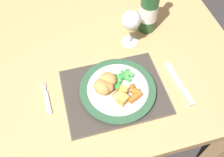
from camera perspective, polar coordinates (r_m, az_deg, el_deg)
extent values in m
plane|color=#383333|center=(1.59, -3.36, -11.37)|extent=(6.00, 6.00, 0.00)
cube|color=tan|center=(0.97, -5.43, 5.65)|extent=(1.11, 0.89, 0.04)
cube|color=tan|center=(1.27, 23.50, -14.37)|extent=(0.06, 0.06, 0.70)
cube|color=tan|center=(1.61, 10.48, 10.83)|extent=(0.06, 0.06, 0.70)
cube|color=brown|center=(0.84, 0.54, -3.06)|extent=(0.34, 0.26, 0.01)
cube|color=#3C352E|center=(0.84, 0.54, -2.93)|extent=(0.33, 0.26, 0.00)
cylinder|color=silver|center=(0.83, 1.31, -2.75)|extent=(0.21, 0.21, 0.01)
cylinder|color=#2D5638|center=(0.82, 1.32, -2.42)|extent=(0.25, 0.25, 0.01)
cylinder|color=silver|center=(0.82, 1.32, -2.29)|extent=(0.20, 0.20, 0.00)
ellipsoid|color=tan|center=(0.82, -0.94, -0.21)|extent=(0.08, 0.08, 0.04)
ellipsoid|color=#B77F3D|center=(0.80, -1.84, -1.77)|extent=(0.08, 0.07, 0.04)
ellipsoid|color=tan|center=(0.81, -1.76, -1.64)|extent=(0.08, 0.08, 0.04)
ellipsoid|color=tan|center=(0.80, -2.31, -2.00)|extent=(0.07, 0.08, 0.04)
cube|color=green|center=(0.84, 3.80, -0.21)|extent=(0.02, 0.02, 0.01)
cube|color=#4CA84C|center=(0.84, 3.31, 0.41)|extent=(0.02, 0.03, 0.01)
cube|color=green|center=(0.84, 1.24, 0.23)|extent=(0.02, 0.03, 0.01)
cube|color=#4CA84C|center=(0.83, 1.38, -0.30)|extent=(0.02, 0.03, 0.01)
cube|color=green|center=(0.84, 1.81, 0.10)|extent=(0.02, 0.03, 0.01)
cube|color=#338438|center=(0.82, 1.41, -1.91)|extent=(0.03, 0.02, 0.01)
cube|color=#338438|center=(0.85, 3.44, 1.56)|extent=(0.02, 0.02, 0.01)
cube|color=#338438|center=(0.84, 2.43, 0.55)|extent=(0.02, 0.03, 0.01)
cube|color=green|center=(0.85, 2.36, 1.26)|extent=(0.01, 0.02, 0.01)
cube|color=#4CA84C|center=(0.85, 4.19, 0.97)|extent=(0.03, 0.03, 0.01)
cube|color=#338438|center=(0.82, 1.34, -1.91)|extent=(0.02, 0.03, 0.01)
cylinder|color=orange|center=(0.81, 4.92, -2.64)|extent=(0.02, 0.04, 0.02)
cylinder|color=orange|center=(0.80, 1.71, -3.12)|extent=(0.05, 0.04, 0.02)
cylinder|color=orange|center=(0.80, 5.25, -4.29)|extent=(0.05, 0.04, 0.02)
cylinder|color=orange|center=(0.81, 5.14, -2.82)|extent=(0.04, 0.03, 0.02)
cube|color=silver|center=(0.85, -14.51, -5.37)|extent=(0.02, 0.09, 0.01)
cube|color=silver|center=(0.87, -15.10, -2.54)|extent=(0.01, 0.02, 0.01)
cube|color=silver|center=(0.89, -14.95, -1.40)|extent=(0.00, 0.02, 0.00)
cube|color=silver|center=(0.89, -15.20, -1.46)|extent=(0.00, 0.02, 0.00)
cube|color=silver|center=(0.89, -15.45, -1.53)|extent=(0.00, 0.02, 0.00)
cube|color=silver|center=(0.89, -15.69, -1.60)|extent=(0.00, 0.02, 0.00)
cube|color=silver|center=(0.91, 14.01, 0.72)|extent=(0.03, 0.12, 0.00)
cube|color=#B2B2B7|center=(0.87, 16.89, -3.96)|extent=(0.02, 0.07, 0.01)
cylinder|color=silver|center=(0.98, 4.07, 8.17)|extent=(0.06, 0.06, 0.00)
cylinder|color=silver|center=(0.95, 4.22, 9.81)|extent=(0.01, 0.01, 0.08)
ellipsoid|color=silver|center=(0.90, 4.50, 13.04)|extent=(0.07, 0.07, 0.07)
cylinder|color=#E0D684|center=(0.91, 4.41, 12.04)|extent=(0.05, 0.05, 0.03)
cylinder|color=#23562D|center=(0.98, 8.42, 15.28)|extent=(0.07, 0.07, 0.19)
cylinder|color=white|center=(0.99, 8.36, 14.87)|extent=(0.07, 0.07, 0.07)
cube|color=#E5BC66|center=(0.79, 1.59, -4.30)|extent=(0.03, 0.03, 0.03)
cube|color=gold|center=(0.80, 2.66, -2.79)|extent=(0.03, 0.03, 0.02)
cube|color=gold|center=(0.78, 2.52, -4.85)|extent=(0.04, 0.04, 0.03)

